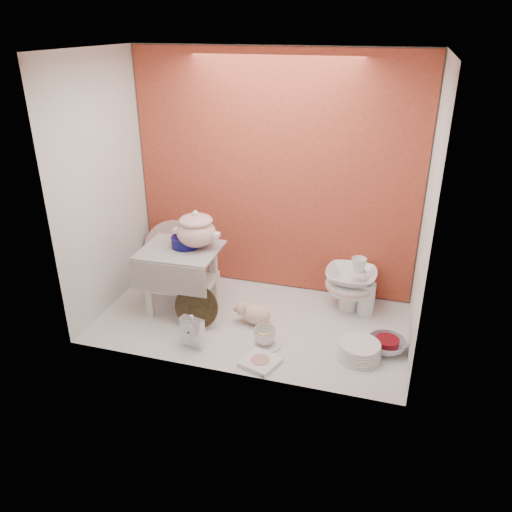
{
  "coord_description": "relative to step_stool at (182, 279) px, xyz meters",
  "views": [
    {
      "loc": [
        0.76,
        -2.46,
        1.63
      ],
      "look_at": [
        0.02,
        0.02,
        0.42
      ],
      "focal_mm": 35.57,
      "sensor_mm": 36.0,
      "label": 1
    }
  ],
  "objects": [
    {
      "name": "gold_rim_teacup",
      "position": [
        0.59,
        -0.25,
        -0.14
      ],
      "size": [
        0.15,
        0.15,
        0.1
      ],
      "primitive_type": "imported",
      "rotation": [
        0.0,
        0.0,
        0.26
      ],
      "color": "white",
      "rests_on": "teacup_saucer"
    },
    {
      "name": "soup_tureen",
      "position": [
        0.09,
        0.05,
        0.32
      ],
      "size": [
        0.32,
        0.32,
        0.23
      ],
      "primitive_type": null,
      "rotation": [
        0.0,
        0.0,
        -0.17
      ],
      "color": "white",
      "rests_on": "step_stool"
    },
    {
      "name": "ground",
      "position": [
        0.45,
        -0.03,
        -0.2
      ],
      "size": [
        1.8,
        1.8,
        0.0
      ],
      "primitive_type": "plane",
      "color": "silver",
      "rests_on": "ground"
    },
    {
      "name": "lacquer_tray",
      "position": [
        0.16,
        -0.17,
        -0.07
      ],
      "size": [
        0.26,
        0.1,
        0.25
      ],
      "primitive_type": null,
      "rotation": [
        0.0,
        0.0,
        0.05
      ],
      "color": "black",
      "rests_on": "ground"
    },
    {
      "name": "lattice_dish",
      "position": [
        0.61,
        -0.41,
        -0.19
      ],
      "size": [
        0.22,
        0.22,
        0.02
      ],
      "primitive_type": "cube",
      "rotation": [
        0.0,
        0.0,
        -0.34
      ],
      "color": "white",
      "rests_on": "ground"
    },
    {
      "name": "dinner_plate_stack",
      "position": [
        1.1,
        -0.21,
        -0.15
      ],
      "size": [
        0.25,
        0.25,
        0.09
      ],
      "primitive_type": "cylinder",
      "rotation": [
        0.0,
        0.0,
        0.05
      ],
      "color": "white",
      "rests_on": "ground"
    },
    {
      "name": "mantel_clock",
      "position": [
        0.22,
        -0.37,
        -0.1
      ],
      "size": [
        0.14,
        0.07,
        0.2
      ],
      "primitive_type": "cube",
      "rotation": [
        0.0,
        0.0,
        -0.22
      ],
      "color": "silver",
      "rests_on": "ground"
    },
    {
      "name": "clear_glass_vase",
      "position": [
        1.09,
        0.25,
        -0.1
      ],
      "size": [
        0.11,
        0.11,
        0.21
      ],
      "primitive_type": "cylinder",
      "rotation": [
        0.0,
        0.0,
        0.05
      ],
      "color": "silver",
      "rests_on": "ground"
    },
    {
      "name": "crystal_bowl",
      "position": [
        1.24,
        -0.1,
        -0.17
      ],
      "size": [
        0.24,
        0.24,
        0.07
      ],
      "primitive_type": "imported",
      "rotation": [
        0.0,
        0.0,
        0.18
      ],
      "color": "silver",
      "rests_on": "ground"
    },
    {
      "name": "floral_platter",
      "position": [
        -0.24,
        0.4,
        -0.0
      ],
      "size": [
        0.41,
        0.25,
        0.4
      ],
      "primitive_type": null,
      "rotation": [
        0.0,
        0.0,
        0.38
      ],
      "color": "silver",
      "rests_on": "ground"
    },
    {
      "name": "niche_shell",
      "position": [
        0.45,
        0.15,
        0.73
      ],
      "size": [
        1.86,
        1.03,
        1.53
      ],
      "color": "#B8442E",
      "rests_on": "ground"
    },
    {
      "name": "plush_pig",
      "position": [
        0.48,
        -0.05,
        -0.13
      ],
      "size": [
        0.25,
        0.21,
        0.13
      ],
      "primitive_type": "ellipsoid",
      "rotation": [
        0.0,
        0.0,
        -0.3
      ],
      "color": "beige",
      "rests_on": "ground"
    },
    {
      "name": "porcelain_tower",
      "position": [
        0.98,
        0.29,
        -0.02
      ],
      "size": [
        0.38,
        0.38,
        0.35
      ],
      "primitive_type": null,
      "rotation": [
        0.0,
        0.0,
        -0.27
      ],
      "color": "white",
      "rests_on": "ground"
    },
    {
      "name": "cobalt_bowl",
      "position": [
        0.02,
        0.04,
        0.23
      ],
      "size": [
        0.22,
        0.22,
        0.06
      ],
      "primitive_type": "cylinder",
      "rotation": [
        0.0,
        0.0,
        -0.4
      ],
      "color": "#0B0949",
      "rests_on": "step_stool"
    },
    {
      "name": "teacup_saucer",
      "position": [
        0.59,
        -0.25,
        -0.19
      ],
      "size": [
        0.23,
        0.23,
        0.01
      ],
      "primitive_type": "cylinder",
      "rotation": [
        0.0,
        0.0,
        0.31
      ],
      "color": "white",
      "rests_on": "ground"
    },
    {
      "name": "blue_white_vase",
      "position": [
        -0.14,
        0.24,
        -0.08
      ],
      "size": [
        0.26,
        0.26,
        0.23
      ],
      "primitive_type": "imported",
      "rotation": [
        0.0,
        0.0,
        0.15
      ],
      "color": "silver",
      "rests_on": "ground"
    },
    {
      "name": "step_stool",
      "position": [
        0.0,
        0.0,
        0.0
      ],
      "size": [
        0.47,
        0.4,
        0.4
      ],
      "primitive_type": null,
      "rotation": [
        0.0,
        0.0,
        0.03
      ],
      "color": "silver",
      "rests_on": "ground"
    }
  ]
}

